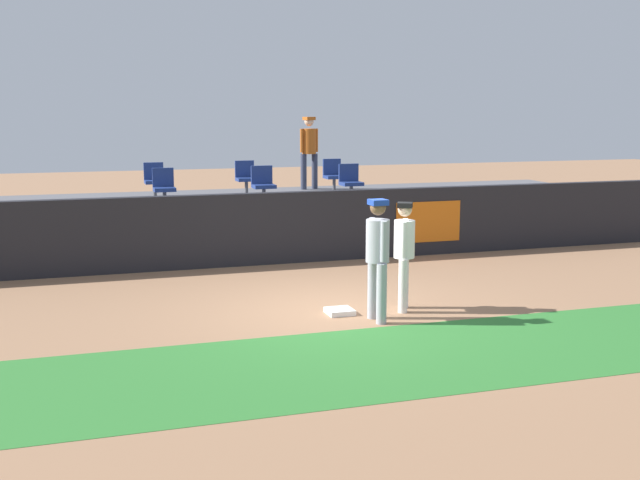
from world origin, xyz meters
name	(u,v)px	position (x,y,z in m)	size (l,w,h in m)	color
ground_plane	(344,311)	(0.00, 0.00, 0.00)	(60.00, 60.00, 0.00)	#936B4C
grass_foreground_strip	(407,357)	(0.00, -2.41, 0.00)	(18.00, 2.80, 0.01)	#2D722D
first_base	(340,311)	(-0.12, -0.12, 0.04)	(0.40, 0.40, 0.08)	white
player_fielder_home	(405,248)	(0.92, -0.19, 0.98)	(0.49, 0.47, 1.71)	white
player_runner_visitor	(378,251)	(0.27, -0.67, 1.06)	(0.36, 0.51, 1.83)	#9EA3AD
field_wall	(278,228)	(0.02, 4.10, 0.73)	(18.00, 0.26, 1.46)	black
bleacher_platform	(250,221)	(0.00, 6.67, 0.53)	(18.00, 4.80, 1.05)	#59595E
seat_front_left	(164,186)	(-2.10, 5.54, 1.52)	(0.45, 0.44, 0.84)	#4C4C51
seat_back_center	(246,176)	(0.06, 7.34, 1.53)	(0.46, 0.44, 0.84)	#4C4C51
seat_front_center	(263,183)	(0.05, 5.54, 1.53)	(0.48, 0.44, 0.84)	#4C4C51
seat_back_right	(333,174)	(2.29, 7.34, 1.53)	(0.46, 0.44, 0.84)	#4C4C51
seat_front_right	(350,180)	(2.09, 5.54, 1.53)	(0.47, 0.44, 0.84)	#4C4C51
seat_back_left	(154,179)	(-2.11, 7.34, 1.53)	(0.45, 0.44, 0.84)	#4C4C51
spectator_hooded	(309,147)	(1.98, 8.39, 2.14)	(0.51, 0.43, 1.87)	#33384C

